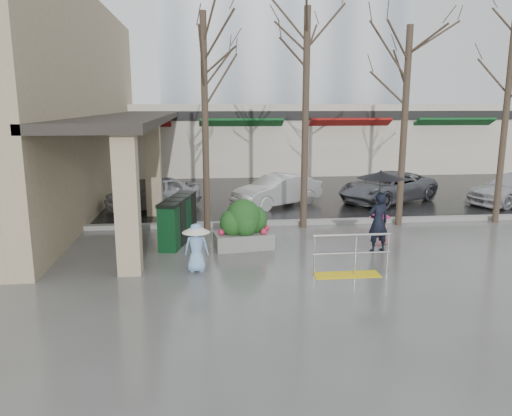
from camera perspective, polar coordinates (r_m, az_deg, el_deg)
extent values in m
plane|color=#51514F|center=(13.16, 3.36, -6.13)|extent=(120.00, 120.00, 0.00)
cube|color=black|center=(34.65, -2.57, 5.15)|extent=(120.00, 36.00, 0.01)
cube|color=gray|center=(16.95, 1.17, -1.73)|extent=(120.00, 0.30, 0.15)
cube|color=tan|center=(21.49, -25.29, 10.60)|extent=(6.00, 18.00, 8.00)
cube|color=#2D2823|center=(20.53, -13.88, 10.32)|extent=(2.80, 18.00, 0.25)
cube|color=tan|center=(12.21, -14.51, 0.56)|extent=(0.55, 0.55, 3.50)
cube|color=tan|center=(18.58, -11.65, 4.48)|extent=(0.55, 0.55, 3.50)
cube|color=beige|center=(30.69, 1.63, 8.03)|extent=(34.00, 6.00, 4.00)
cube|color=maroon|center=(27.75, -14.34, 9.02)|extent=(4.50, 1.68, 0.87)
cube|color=#0F4C1E|center=(27.55, -1.73, 9.36)|extent=(4.50, 1.68, 0.87)
cube|color=maroon|center=(28.63, 10.49, 9.26)|extent=(4.50, 1.68, 0.87)
cube|color=#0F4C1E|center=(30.87, 21.37, 8.83)|extent=(4.50, 1.68, 0.87)
cube|color=black|center=(27.75, 2.45, 10.51)|extent=(34.00, 0.35, 0.50)
cube|color=yellow|center=(12.33, 10.31, -7.52)|extent=(1.60, 0.50, 0.02)
cylinder|color=silver|center=(11.98, 6.70, -5.51)|extent=(0.05, 0.05, 1.00)
cylinder|color=silver|center=(12.24, 11.29, -5.30)|extent=(0.05, 0.05, 1.00)
cylinder|color=silver|center=(12.49, 14.81, -5.11)|extent=(0.05, 0.05, 1.00)
cylinder|color=silver|center=(12.07, 10.94, -3.05)|extent=(1.90, 0.06, 0.06)
cylinder|color=silver|center=(12.19, 10.85, -5.09)|extent=(1.90, 0.04, 0.04)
cylinder|color=#382B21|center=(15.96, -5.83, 9.44)|extent=(0.22, 0.22, 6.80)
cylinder|color=#382B21|center=(16.29, 5.66, 9.84)|extent=(0.22, 0.22, 7.00)
cylinder|color=#382B21|center=(17.27, 16.56, 8.70)|extent=(0.22, 0.22, 6.50)
cylinder|color=#382B21|center=(18.87, 26.62, 9.24)|extent=(0.22, 0.22, 7.20)
imported|color=black|center=(14.20, 13.79, -1.58)|extent=(0.69, 0.53, 1.69)
cylinder|color=black|center=(14.03, 13.97, 1.89)|extent=(0.02, 0.02, 1.07)
cone|color=black|center=(13.96, 14.06, 3.68)|extent=(1.28, 1.28, 0.18)
sphere|color=black|center=(13.95, 14.08, 4.13)|extent=(0.05, 0.05, 0.05)
imported|color=pink|center=(15.00, 13.95, -2.00)|extent=(0.66, 0.59, 1.11)
cylinder|color=black|center=(14.95, 13.98, -1.24)|extent=(0.02, 0.02, 0.48)
cone|color=#D12168|center=(14.92, 14.01, -0.68)|extent=(0.63, 0.63, 0.18)
sphere|color=black|center=(14.90, 14.03, -0.26)|extent=(0.05, 0.05, 0.05)
imported|color=#80ADE4|center=(12.31, -6.83, -4.51)|extent=(0.63, 0.44, 1.21)
cylinder|color=black|center=(12.24, -6.86, -3.24)|extent=(0.02, 0.02, 0.57)
cone|color=white|center=(12.19, -6.88, -2.36)|extent=(0.69, 0.69, 0.18)
sphere|color=black|center=(12.16, -6.89, -1.86)|extent=(0.05, 0.05, 0.05)
cube|color=slate|center=(14.25, -1.43, -3.74)|extent=(1.73, 1.03, 0.45)
ellipsoid|color=#193812|center=(14.08, -1.45, -1.10)|extent=(1.00, 0.90, 1.05)
sphere|color=#193812|center=(14.00, -2.71, -1.71)|extent=(0.72, 0.72, 0.72)
sphere|color=#193812|center=(14.27, -0.22, -1.37)|extent=(0.76, 0.76, 0.76)
cube|color=#0D3C1C|center=(14.13, -9.93, -2.39)|extent=(0.62, 0.62, 1.25)
cube|color=black|center=(13.98, -10.03, 0.32)|extent=(0.66, 0.66, 0.09)
cube|color=black|center=(14.71, -9.21, -1.80)|extent=(0.62, 0.62, 1.25)
cube|color=black|center=(14.57, -9.30, 0.80)|extent=(0.66, 0.66, 0.09)
cube|color=#0C381E|center=(15.29, -8.55, -1.25)|extent=(0.62, 0.62, 1.25)
cube|color=black|center=(15.15, -8.63, 1.26)|extent=(0.66, 0.66, 0.09)
cube|color=black|center=(15.88, -7.93, -0.75)|extent=(0.62, 0.62, 1.25)
cube|color=black|center=(15.74, -8.01, 1.67)|extent=(0.66, 0.66, 0.09)
imported|color=#A8A9AD|center=(19.92, -11.70, 1.71)|extent=(3.97, 3.00, 1.26)
imported|color=silver|center=(20.11, 2.47, 2.04)|extent=(3.94, 3.19, 1.26)
imported|color=#5B5C62|center=(21.59, 14.81, 2.34)|extent=(4.97, 4.09, 1.26)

